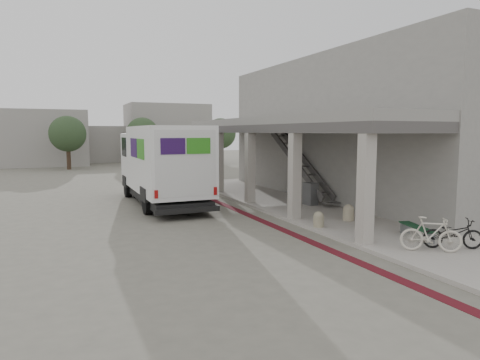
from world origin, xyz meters
name	(u,v)px	position (x,y,z in m)	size (l,w,h in m)	color
ground	(249,229)	(0.00, 0.00, 0.00)	(120.00, 120.00, 0.00)	#636055
bike_lane_stripe	(251,216)	(1.00, 2.00, 0.01)	(0.35, 40.00, 0.01)	#521018
sidewalk	(343,218)	(4.00, 0.00, 0.06)	(4.40, 28.00, 0.12)	gray
transit_building	(336,131)	(6.83, 4.50, 3.40)	(7.60, 17.00, 7.00)	gray
distant_backdrop	(87,138)	(-2.84, 35.89, 2.70)	(28.00, 10.00, 6.50)	gray
tree_left	(68,134)	(-5.00, 28.00, 3.18)	(3.20, 3.20, 4.80)	#38281C
tree_mid	(142,134)	(2.00, 30.00, 3.18)	(3.20, 3.20, 4.80)	#38281C
tree_right	(221,134)	(10.00, 29.00, 3.18)	(3.20, 3.20, 4.80)	#38281C
fedex_truck	(162,163)	(-1.55, 6.33, 1.92)	(2.70, 8.48, 3.61)	black
bench	(417,230)	(3.97, -3.68, 0.39)	(0.77, 1.63, 0.38)	slate
bollard_near	(319,219)	(2.10, -1.14, 0.39)	(0.36, 0.36, 0.54)	gray
bollard_far	(348,212)	(3.71, -0.67, 0.42)	(0.40, 0.40, 0.60)	#9D9278
utility_cabinet	(310,194)	(4.30, 2.80, 0.62)	(0.45, 0.60, 0.99)	slate
bicycle_black	(453,234)	(3.99, -4.94, 0.54)	(0.56, 1.62, 0.85)	black
bicycle_cream	(431,234)	(3.17, -4.93, 0.60)	(0.45, 1.61, 0.97)	beige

